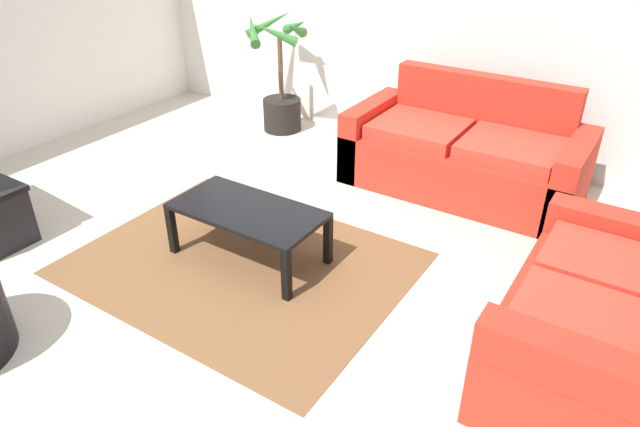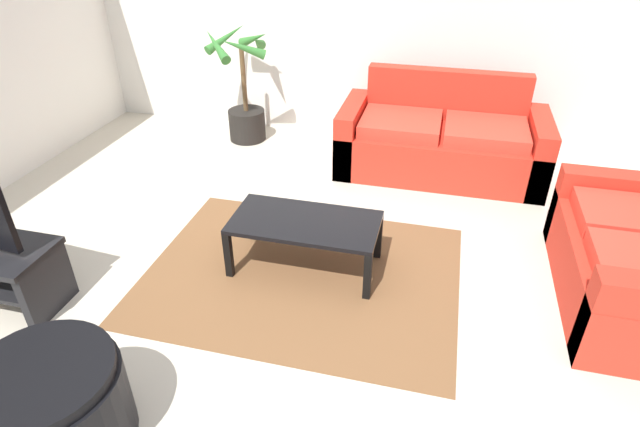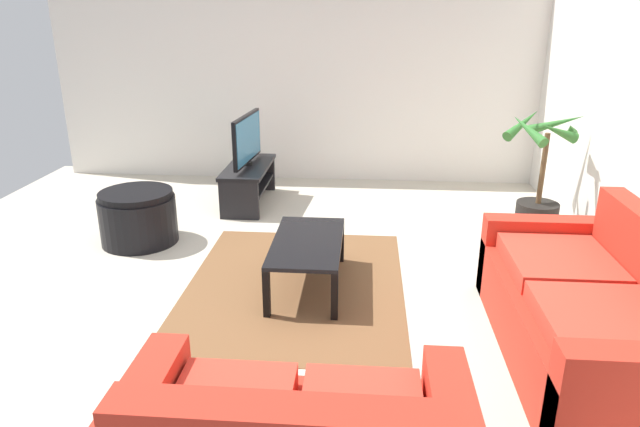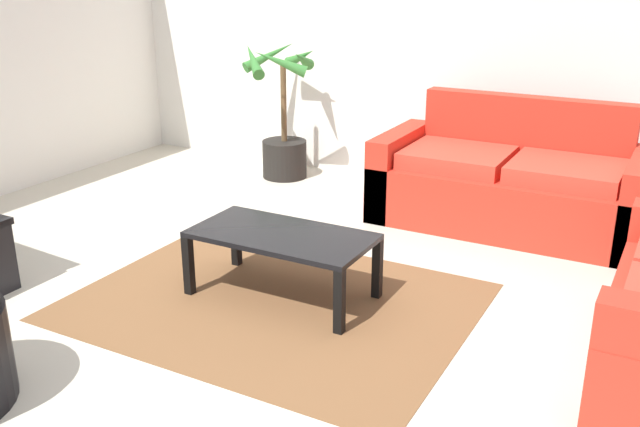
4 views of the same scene
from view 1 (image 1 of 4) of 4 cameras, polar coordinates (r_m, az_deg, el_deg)
ground_plane at (r=3.79m, az=-12.20°, el=-7.36°), size 6.60×6.60×0.00m
wall_back at (r=5.59m, az=9.18°, el=20.30°), size 6.00×0.06×2.70m
couch_main at (r=4.93m, az=14.26°, el=5.65°), size 1.91×0.90×0.90m
couch_loveseat at (r=3.31m, az=26.71°, el=-10.09°), size 0.90×1.46×0.90m
coffee_table at (r=3.85m, az=-7.29°, el=-0.13°), size 1.03×0.53×0.39m
area_rug at (r=3.96m, az=-7.90°, el=-4.96°), size 2.20×1.70×0.01m
potted_palm at (r=6.02m, az=-4.01°, el=12.32°), size 0.73×0.78×1.20m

